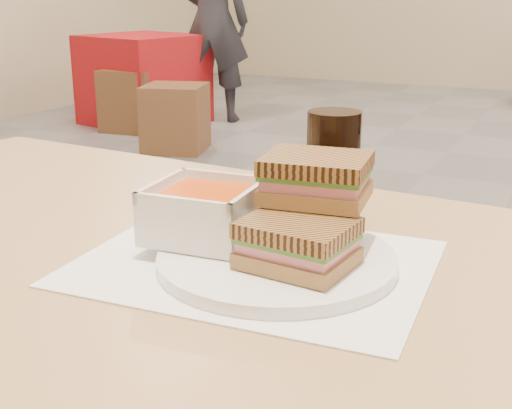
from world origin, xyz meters
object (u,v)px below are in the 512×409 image
at_px(cola_glass, 333,168).
at_px(bg_chair_0l, 134,100).
at_px(main_table, 145,326).
at_px(bg_chair_0r, 175,118).
at_px(soup_bowl, 205,214).
at_px(plate, 277,260).
at_px(bg_table_0, 144,79).
at_px(patron_a, 213,21).
at_px(panini_lower, 298,243).

height_order(cola_glass, bg_chair_0l, cola_glass).
relative_size(main_table, bg_chair_0r, 2.58).
relative_size(soup_bowl, bg_chair_0r, 0.26).
bearing_deg(soup_bowl, plate, -6.33).
bearing_deg(bg_table_0, soup_bowl, -53.72).
bearing_deg(patron_a, main_table, -61.30).
bearing_deg(bg_chair_0r, main_table, -57.66).
distance_m(main_table, cola_glass, 0.31).
height_order(panini_lower, cola_glass, cola_glass).
bearing_deg(panini_lower, main_table, 173.81).
bearing_deg(bg_chair_0r, patron_a, 106.32).
relative_size(main_table, soup_bowl, 9.83).
relative_size(cola_glass, bg_chair_0r, 0.30).
height_order(bg_chair_0r, patron_a, patron_a).
xyz_separation_m(panini_lower, patron_a, (-2.51, 4.21, -0.01)).
height_order(bg_chair_0l, bg_chair_0r, bg_chair_0l).
bearing_deg(plate, panini_lower, -32.29).
bearing_deg(soup_bowl, patron_a, 119.65).
distance_m(plate, cola_glass, 0.18).
distance_m(main_table, plate, 0.22).
distance_m(main_table, bg_chair_0r, 3.73).
distance_m(cola_glass, bg_chair_0l, 4.46).
relative_size(bg_table_0, bg_chair_0l, 2.02).
height_order(main_table, panini_lower, panini_lower).
distance_m(plate, bg_chair_0l, 4.59).
bearing_deg(panini_lower, bg_chair_0r, 124.85).
bearing_deg(panini_lower, plate, 147.71).
height_order(main_table, patron_a, patron_a).
height_order(bg_chair_0l, patron_a, patron_a).
distance_m(soup_bowl, panini_lower, 0.13).
relative_size(soup_bowl, bg_chair_0l, 0.28).
distance_m(panini_lower, bg_chair_0l, 4.63).
xyz_separation_m(bg_table_0, patron_a, (0.44, 0.33, 0.44)).
bearing_deg(main_table, cola_glass, 42.42).
relative_size(main_table, cola_glass, 8.56).
relative_size(plate, patron_a, 0.17).
height_order(plate, bg_chair_0l, plate).
relative_size(plate, bg_table_0, 0.28).
bearing_deg(bg_chair_0r, bg_table_0, 136.28).
xyz_separation_m(main_table, bg_chair_0r, (-1.98, 3.13, -0.42)).
xyz_separation_m(plate, bg_chair_0l, (-2.82, 3.58, -0.53)).
relative_size(main_table, panini_lower, 10.63).
relative_size(cola_glass, bg_table_0, 0.16).
height_order(main_table, plate, plate).
xyz_separation_m(plate, patron_a, (-2.47, 4.19, 0.03)).
bearing_deg(patron_a, panini_lower, -59.23).
distance_m(bg_table_0, bg_chair_0r, 1.05).
xyz_separation_m(plate, bg_table_0, (-2.92, 3.85, -0.42)).
bearing_deg(bg_chair_0r, cola_glass, -53.88).
height_order(soup_bowl, bg_table_0, soup_bowl).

